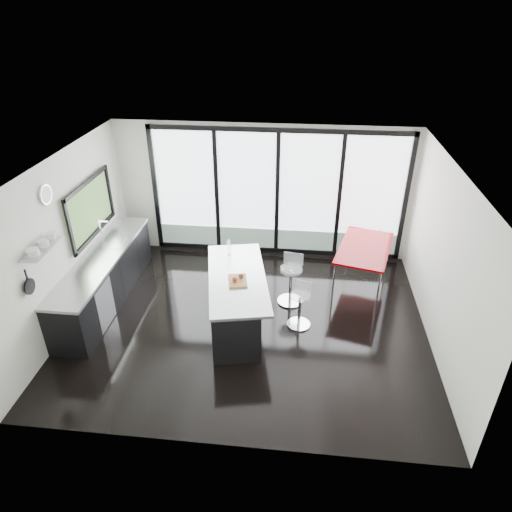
# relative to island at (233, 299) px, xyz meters

# --- Properties ---
(floor) EXTENTS (6.00, 5.00, 0.00)m
(floor) POSITION_rel_island_xyz_m (0.25, -0.01, -0.46)
(floor) COLOR black
(floor) RESTS_ON ground
(ceiling) EXTENTS (6.00, 5.00, 0.00)m
(ceiling) POSITION_rel_island_xyz_m (0.25, -0.01, 2.34)
(ceiling) COLOR white
(ceiling) RESTS_ON wall_back
(wall_back) EXTENTS (6.00, 0.09, 2.80)m
(wall_back) POSITION_rel_island_xyz_m (0.52, 2.46, 0.81)
(wall_back) COLOR silver
(wall_back) RESTS_ON ground
(wall_front) EXTENTS (6.00, 0.00, 2.80)m
(wall_front) POSITION_rel_island_xyz_m (0.25, -2.51, 0.94)
(wall_front) COLOR silver
(wall_front) RESTS_ON ground
(wall_left) EXTENTS (0.26, 5.00, 2.80)m
(wall_left) POSITION_rel_island_xyz_m (-2.72, 0.26, 1.10)
(wall_left) COLOR silver
(wall_left) RESTS_ON ground
(wall_right) EXTENTS (0.00, 5.00, 2.80)m
(wall_right) POSITION_rel_island_xyz_m (3.25, -0.01, 0.94)
(wall_right) COLOR silver
(wall_right) RESTS_ON ground
(counter_cabinets) EXTENTS (0.69, 3.24, 1.36)m
(counter_cabinets) POSITION_rel_island_xyz_m (-2.42, 0.39, 0.01)
(counter_cabinets) COLOR black
(counter_cabinets) RESTS_ON floor
(island) EXTENTS (1.36, 2.35, 1.17)m
(island) POSITION_rel_island_xyz_m (0.00, 0.00, 0.00)
(island) COLOR black
(island) RESTS_ON floor
(bar_stool_near) EXTENTS (0.50, 0.50, 0.63)m
(bar_stool_near) POSITION_rel_island_xyz_m (1.12, 0.00, -0.14)
(bar_stool_near) COLOR silver
(bar_stool_near) RESTS_ON floor
(bar_stool_far) EXTENTS (0.53, 0.53, 0.73)m
(bar_stool_far) POSITION_rel_island_xyz_m (0.94, 0.67, -0.09)
(bar_stool_far) COLOR silver
(bar_stool_far) RESTS_ON floor
(red_table) EXTENTS (1.26, 1.74, 0.84)m
(red_table) POSITION_rel_island_xyz_m (2.27, 1.39, -0.04)
(red_table) COLOR #8D0004
(red_table) RESTS_ON floor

